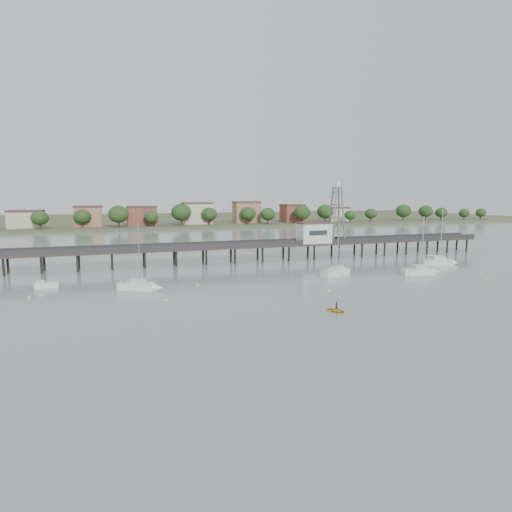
{
  "coord_description": "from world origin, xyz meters",
  "views": [
    {
      "loc": [
        -23.66,
        -38.96,
        16.15
      ],
      "look_at": [
        3.37,
        42.0,
        4.0
      ],
      "focal_mm": 30.0,
      "sensor_mm": 36.0,
      "label": 1
    }
  ],
  "objects_px": {
    "white_tender": "(45,285)",
    "sailboat_d": "(424,271)",
    "pier": "(219,247)",
    "sailboat_c": "(340,272)",
    "sailboat_e": "(443,262)",
    "yellow_dinghy": "(336,312)",
    "lattice_tower": "(337,215)",
    "sailboat_b": "(144,287)"
  },
  "relations": [
    {
      "from": "white_tender",
      "to": "sailboat_d",
      "type": "bearing_deg",
      "value": -22.85
    },
    {
      "from": "pier",
      "to": "sailboat_c",
      "type": "bearing_deg",
      "value": -49.22
    },
    {
      "from": "pier",
      "to": "sailboat_e",
      "type": "xyz_separation_m",
      "value": [
        49.26,
        -19.18,
        -3.15
      ]
    },
    {
      "from": "sailboat_d",
      "to": "yellow_dinghy",
      "type": "bearing_deg",
      "value": -140.08
    },
    {
      "from": "lattice_tower",
      "to": "sailboat_b",
      "type": "height_order",
      "value": "lattice_tower"
    },
    {
      "from": "sailboat_e",
      "to": "sailboat_b",
      "type": "bearing_deg",
      "value": -161.65
    },
    {
      "from": "lattice_tower",
      "to": "sailboat_b",
      "type": "bearing_deg",
      "value": -153.9
    },
    {
      "from": "yellow_dinghy",
      "to": "sailboat_c",
      "type": "bearing_deg",
      "value": 29.75
    },
    {
      "from": "white_tender",
      "to": "pier",
      "type": "bearing_deg",
      "value": 11.53
    },
    {
      "from": "sailboat_b",
      "to": "white_tender",
      "type": "height_order",
      "value": "sailboat_b"
    },
    {
      "from": "pier",
      "to": "sailboat_c",
      "type": "distance_m",
      "value": 30.51
    },
    {
      "from": "sailboat_c",
      "to": "yellow_dinghy",
      "type": "relative_size",
      "value": 5.08
    },
    {
      "from": "pier",
      "to": "white_tender",
      "type": "xyz_separation_m",
      "value": [
        -35.55,
        -17.4,
        -3.33
      ]
    },
    {
      "from": "sailboat_c",
      "to": "sailboat_b",
      "type": "height_order",
      "value": "sailboat_c"
    },
    {
      "from": "sailboat_c",
      "to": "sailboat_e",
      "type": "xyz_separation_m",
      "value": [
        29.44,
        3.81,
        -0.0
      ]
    },
    {
      "from": "sailboat_c",
      "to": "pier",
      "type": "bearing_deg",
      "value": 107.04
    },
    {
      "from": "sailboat_b",
      "to": "yellow_dinghy",
      "type": "xyz_separation_m",
      "value": [
        24.58,
        -22.57,
        -0.65
      ]
    },
    {
      "from": "sailboat_e",
      "to": "yellow_dinghy",
      "type": "distance_m",
      "value": 52.13
    },
    {
      "from": "lattice_tower",
      "to": "sailboat_e",
      "type": "height_order",
      "value": "lattice_tower"
    },
    {
      "from": "sailboat_c",
      "to": "sailboat_e",
      "type": "height_order",
      "value": "sailboat_e"
    },
    {
      "from": "sailboat_d",
      "to": "white_tender",
      "type": "distance_m",
      "value": 72.89
    },
    {
      "from": "sailboat_d",
      "to": "yellow_dinghy",
      "type": "xyz_separation_m",
      "value": [
        -31.15,
        -19.46,
        -0.65
      ]
    },
    {
      "from": "lattice_tower",
      "to": "pier",
      "type": "bearing_deg",
      "value": -180.0
    },
    {
      "from": "sailboat_e",
      "to": "yellow_dinghy",
      "type": "height_order",
      "value": "sailboat_e"
    },
    {
      "from": "sailboat_e",
      "to": "sailboat_c",
      "type": "bearing_deg",
      "value": -159.0
    },
    {
      "from": "sailboat_e",
      "to": "white_tender",
      "type": "relative_size",
      "value": 3.24
    },
    {
      "from": "sailboat_d",
      "to": "sailboat_b",
      "type": "height_order",
      "value": "sailboat_d"
    },
    {
      "from": "lattice_tower",
      "to": "yellow_dinghy",
      "type": "height_order",
      "value": "lattice_tower"
    },
    {
      "from": "yellow_dinghy",
      "to": "sailboat_e",
      "type": "bearing_deg",
      "value": 3.06
    },
    {
      "from": "sailboat_d",
      "to": "sailboat_e",
      "type": "relative_size",
      "value": 0.93
    },
    {
      "from": "sailboat_d",
      "to": "pier",
      "type": "bearing_deg",
      "value": 150.56
    },
    {
      "from": "pier",
      "to": "sailboat_b",
      "type": "distance_m",
      "value": 31.52
    },
    {
      "from": "pier",
      "to": "sailboat_d",
      "type": "relative_size",
      "value": 11.96
    },
    {
      "from": "sailboat_b",
      "to": "yellow_dinghy",
      "type": "bearing_deg",
      "value": -18.36
    },
    {
      "from": "sailboat_b",
      "to": "sailboat_e",
      "type": "height_order",
      "value": "sailboat_e"
    },
    {
      "from": "lattice_tower",
      "to": "sailboat_e",
      "type": "bearing_deg",
      "value": -47.2
    },
    {
      "from": "sailboat_c",
      "to": "sailboat_d",
      "type": "relative_size",
      "value": 1.07
    },
    {
      "from": "pier",
      "to": "yellow_dinghy",
      "type": "distance_m",
      "value": 47.85
    },
    {
      "from": "lattice_tower",
      "to": "white_tender",
      "type": "height_order",
      "value": "lattice_tower"
    },
    {
      "from": "sailboat_c",
      "to": "white_tender",
      "type": "bearing_deg",
      "value": 150.52
    },
    {
      "from": "pier",
      "to": "yellow_dinghy",
      "type": "xyz_separation_m",
      "value": [
        5.42,
        -47.39,
        -3.79
      ]
    },
    {
      "from": "lattice_tower",
      "to": "sailboat_d",
      "type": "bearing_deg",
      "value": -79.7
    }
  ]
}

